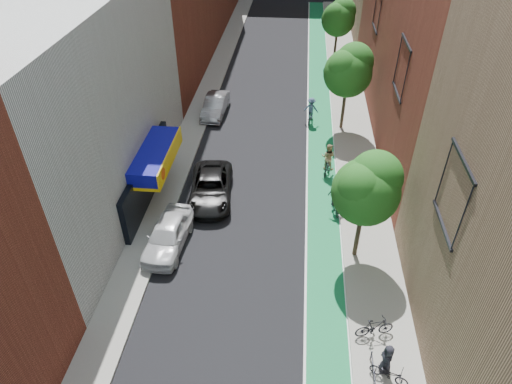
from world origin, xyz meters
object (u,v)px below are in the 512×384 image
(parked_car_black, at_px, (211,188))
(cyclist_lane_near, at_px, (328,161))
(parked_car_white, at_px, (168,235))
(cyclist_lane_far, at_px, (311,112))
(pedestrian, at_px, (387,359))
(cyclist_lane_mid, at_px, (336,200))
(parked_car_silver, at_px, (215,106))

(parked_car_black, xyz_separation_m, cyclist_lane_near, (7.32, 3.40, 0.21))
(parked_car_white, distance_m, cyclist_lane_far, 16.87)
(cyclist_lane_far, bearing_deg, pedestrian, 109.93)
(parked_car_white, xyz_separation_m, cyclist_lane_mid, (9.30, 3.95, -0.02))
(parked_car_silver, distance_m, pedestrian, 24.84)
(parked_car_white, relative_size, cyclist_lane_near, 2.14)
(parked_car_white, bearing_deg, cyclist_lane_mid, 26.88)
(parked_car_white, xyz_separation_m, parked_car_silver, (0.00, 15.65, -0.05))
(parked_car_white, height_order, parked_car_black, parked_car_white)
(parked_car_black, relative_size, cyclist_lane_mid, 2.64)
(parked_car_white, bearing_deg, cyclist_lane_far, 66.31)
(cyclist_lane_near, relative_size, cyclist_lane_mid, 1.07)
(cyclist_lane_near, bearing_deg, parked_car_silver, -26.64)
(cyclist_lane_near, relative_size, pedestrian, 1.42)
(parked_car_black, bearing_deg, parked_car_white, -115.08)
(cyclist_lane_mid, bearing_deg, cyclist_lane_near, -94.32)
(pedestrian, bearing_deg, parked_car_white, -126.41)
(parked_car_black, height_order, pedestrian, pedestrian)
(parked_car_white, xyz_separation_m, cyclist_lane_near, (8.91, 7.93, 0.16))
(cyclist_lane_far, height_order, pedestrian, cyclist_lane_far)
(cyclist_lane_mid, xyz_separation_m, cyclist_lane_far, (-1.50, 11.00, 0.15))
(cyclist_lane_far, distance_m, pedestrian, 21.83)
(cyclist_lane_near, height_order, pedestrian, cyclist_lane_near)
(parked_car_white, xyz_separation_m, pedestrian, (10.93, -6.65, 0.12))
(cyclist_lane_near, height_order, cyclist_lane_far, cyclist_lane_near)
(parked_car_black, bearing_deg, cyclist_lane_mid, -10.11)
(parked_car_black, distance_m, pedestrian, 14.58)
(cyclist_lane_far, relative_size, pedestrian, 1.35)
(pedestrian, bearing_deg, cyclist_lane_mid, -176.34)
(parked_car_silver, xyz_separation_m, cyclist_lane_far, (7.80, -0.69, 0.17))
(cyclist_lane_near, relative_size, cyclist_lane_far, 1.05)
(parked_car_black, bearing_deg, cyclist_lane_far, 53.36)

